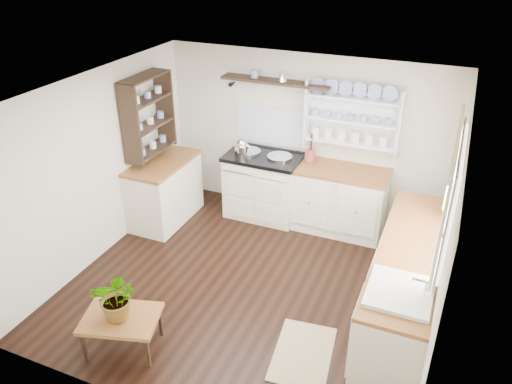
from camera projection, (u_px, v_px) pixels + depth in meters
floor at (250, 284)px, 5.87m from camera, size 4.00×3.80×0.01m
wall_back at (305, 137)px, 6.87m from camera, size 4.00×0.02×2.30m
wall_right at (447, 239)px, 4.64m from camera, size 0.02×3.80×2.30m
wall_left at (98, 167)px, 6.01m from camera, size 0.02×3.80×2.30m
ceiling at (249, 94)px, 4.78m from camera, size 4.00×3.80×0.01m
window at (450, 192)px, 4.58m from camera, size 0.08×1.55×1.22m
aga_cooker at (264, 185)px, 7.08m from camera, size 1.04×0.73×0.96m
back_cabinets at (338, 199)px, 6.74m from camera, size 1.27×0.63×0.90m
right_cabinets at (405, 284)px, 5.15m from camera, size 0.62×2.43×0.90m
belfast_sink at (398, 303)px, 4.38m from camera, size 0.55×0.60×0.45m
left_cabinets at (165, 190)px, 6.97m from camera, size 0.62×1.13×0.90m
plate_rack at (354, 116)px, 6.42m from camera, size 1.20×0.22×0.90m
high_shelf at (276, 82)px, 6.55m from camera, size 1.50×0.29×0.16m
left_shelving at (148, 115)px, 6.50m from camera, size 0.28×0.80×1.05m
kettle at (242, 147)px, 6.81m from camera, size 0.20×0.20×0.24m
utensil_crock at (310, 156)px, 6.71m from camera, size 0.14×0.14×0.16m
center_table at (121, 321)px, 4.83m from camera, size 0.84×0.70×0.39m
potted_plant at (117, 297)px, 4.69m from camera, size 0.51×0.47×0.49m
floor_rug at (303, 353)px, 4.90m from camera, size 0.64×0.91×0.02m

